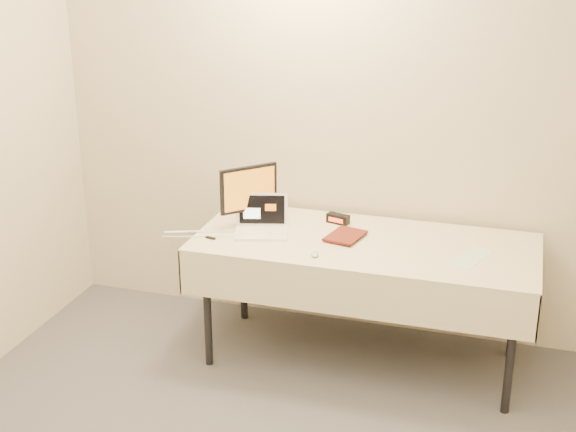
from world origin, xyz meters
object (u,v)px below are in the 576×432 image
(table, at_px, (365,252))
(book, at_px, (331,216))
(monitor, at_px, (249,192))
(laptop, at_px, (261,223))

(table, distance_m, book, 0.27)
(table, height_order, monitor, monitor)
(table, bearing_deg, laptop, -177.29)
(book, bearing_deg, monitor, -166.74)
(table, xyz_separation_m, laptop, (-0.59, -0.03, 0.11))
(monitor, bearing_deg, table, -48.83)
(monitor, bearing_deg, laptop, -78.88)
(laptop, bearing_deg, book, -6.05)
(laptop, height_order, book, book)
(table, height_order, book, book)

